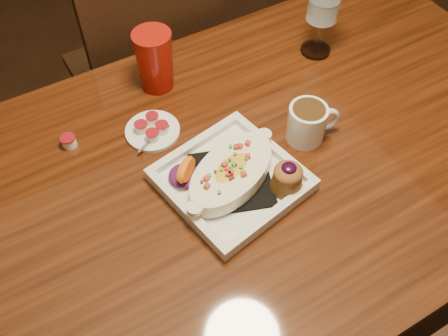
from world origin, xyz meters
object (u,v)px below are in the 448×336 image
table (255,183)px  red_tumbler (155,61)px  plate (236,176)px  chair_far (149,73)px  saucer (152,130)px  goblet (323,6)px  coffee_mug (308,122)px

table → red_tumbler: 0.37m
table → plate: plate is taller
table → chair_far: chair_far is taller
plate → saucer: size_ratio=2.44×
table → saucer: (-0.17, 0.18, 0.11)m
goblet → red_tumbler: bearing=167.7°
saucer → table: bearing=-46.5°
table → plate: (-0.08, -0.04, 0.13)m
red_tumbler → table: bearing=-74.3°
plate → goblet: goblet is taller
saucer → red_tumbler: (0.08, 0.14, 0.07)m
coffee_mug → goblet: goblet is taller
plate → coffee_mug: 0.21m
chair_far → red_tumbler: chair_far is taller
coffee_mug → plate: bearing=-155.1°
saucer → plate: bearing=-67.5°
table → coffee_mug: size_ratio=12.64×
goblet → red_tumbler: 0.43m
coffee_mug → red_tumbler: red_tumbler is taller
table → chair_far: bearing=90.0°
table → chair_far: 0.65m
plate → red_tumbler: bearing=81.0°
goblet → table: bearing=-145.0°
coffee_mug → table: bearing=-166.7°
goblet → red_tumbler: goblet is taller
plate → chair_far: bearing=72.6°
chair_far → coffee_mug: chair_far is taller
plate → coffee_mug: bearing=-0.8°
goblet → saucer: size_ratio=1.58×
plate → red_tumbler: 0.36m
goblet → saucer: bearing=-174.3°
chair_far → table: bearing=90.0°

